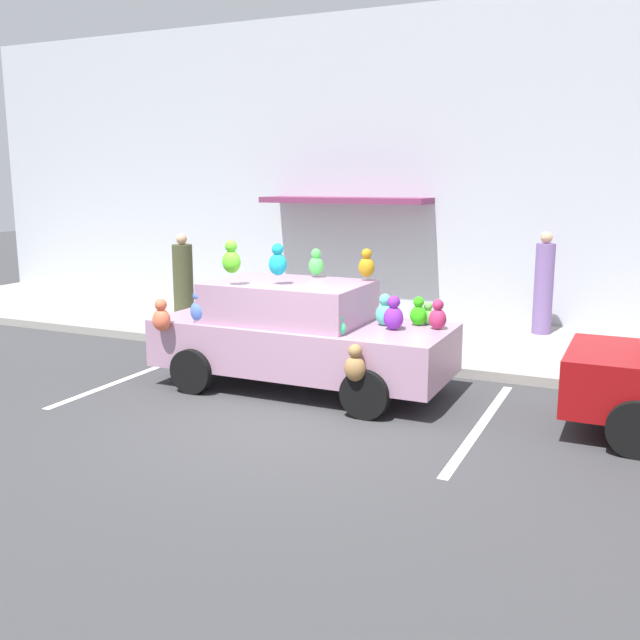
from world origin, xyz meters
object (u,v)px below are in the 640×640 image
object	(u,v)px
plush_covered_car	(299,333)
pedestrian_walking_past	(544,286)
pedestrian_near_shopfront	(183,283)
teddy_bear_on_sidewalk	(234,318)

from	to	relation	value
plush_covered_car	pedestrian_walking_past	xyz separation A→B (m)	(2.75, 4.64, 0.23)
plush_covered_car	pedestrian_walking_past	size ratio (longest dim) A/B	2.23
pedestrian_near_shopfront	plush_covered_car	bearing A→B (deg)	-34.24
plush_covered_car	pedestrian_near_shopfront	xyz separation A→B (m)	(-3.88, 2.64, 0.16)
pedestrian_near_shopfront	pedestrian_walking_past	world-z (taller)	pedestrian_walking_past
plush_covered_car	teddy_bear_on_sidewalk	world-z (taller)	plush_covered_car
pedestrian_near_shopfront	pedestrian_walking_past	distance (m)	6.92
plush_covered_car	pedestrian_near_shopfront	size ratio (longest dim) A/B	2.37
pedestrian_near_shopfront	teddy_bear_on_sidewalk	bearing A→B (deg)	-11.64
teddy_bear_on_sidewalk	pedestrian_near_shopfront	distance (m)	1.46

